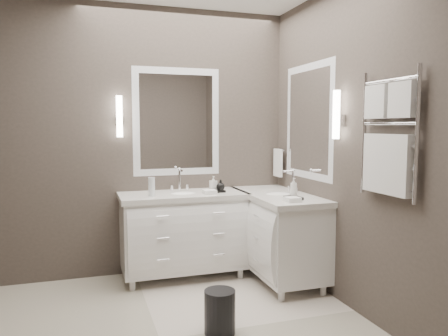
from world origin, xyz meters
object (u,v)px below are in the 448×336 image
object	(u,v)px
vanity_right	(278,230)
towel_ladder	(388,142)
waste_bin	(220,312)
vanity_back	(183,229)

from	to	relation	value
vanity_right	towel_ladder	xyz separation A→B (m)	(0.23, -1.30, 0.91)
towel_ladder	waste_bin	xyz separation A→B (m)	(-1.12, 0.37, -1.23)
vanity_right	towel_ladder	distance (m)	1.60
waste_bin	vanity_back	bearing A→B (deg)	89.33
vanity_right	towel_ladder	size ratio (longest dim) A/B	1.38
vanity_right	waste_bin	world-z (taller)	vanity_right
vanity_back	waste_bin	bearing A→B (deg)	-90.67
waste_bin	vanity_right	bearing A→B (deg)	46.20
vanity_right	waste_bin	distance (m)	1.33
vanity_back	vanity_right	size ratio (longest dim) A/B	1.00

